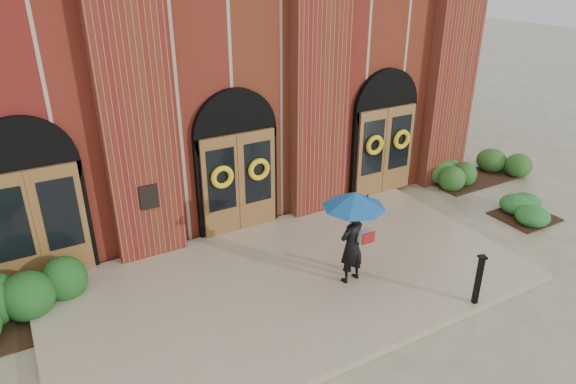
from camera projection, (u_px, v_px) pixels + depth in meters
ground at (296, 288)px, 10.87m from camera, size 90.00×90.00×0.00m
landing at (292, 282)px, 10.96m from camera, size 10.00×5.30×0.15m
church_building at (157, 56)px, 16.33m from camera, size 16.20×12.53×7.00m
man_with_umbrella at (353, 220)px, 10.30m from camera, size 1.45×1.45×2.05m
metal_post at (479, 279)px, 9.95m from camera, size 0.18×0.18×1.07m
hedge_wall_left at (6, 308)px, 9.54m from camera, size 3.44×1.37×0.88m
hedge_wall_right at (477, 169)px, 15.99m from camera, size 2.73×1.09×0.70m
hedge_front_right at (526, 209)px, 13.71m from camera, size 1.33×1.14×0.47m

